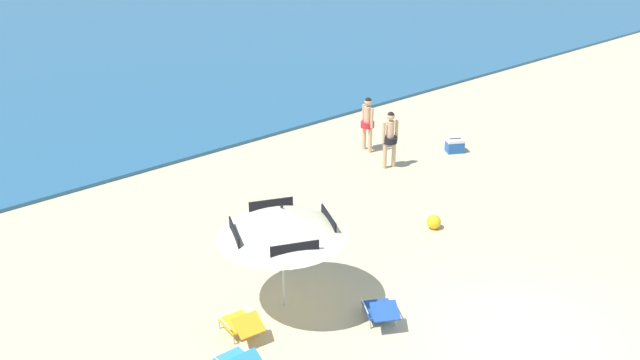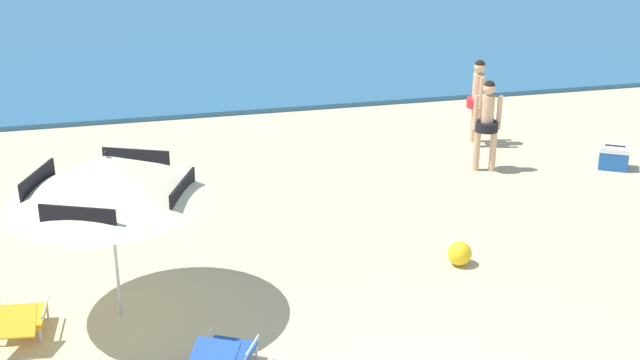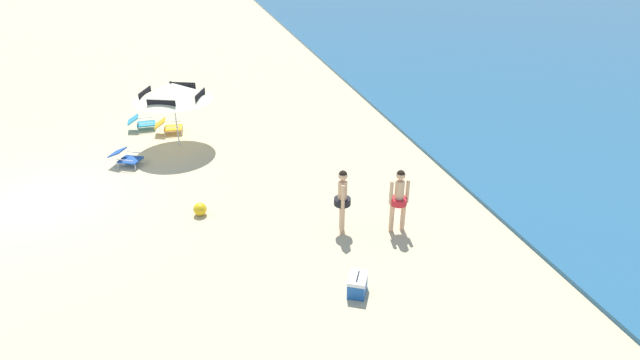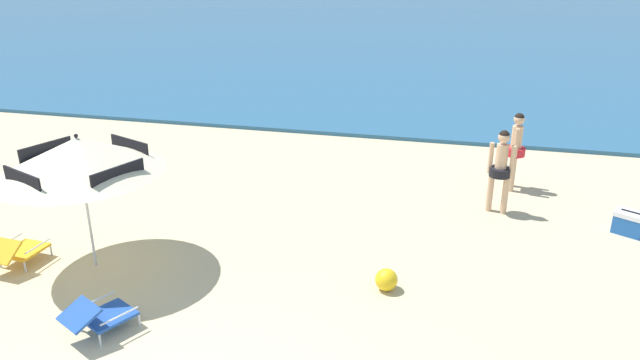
{
  "view_description": "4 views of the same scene",
  "coord_description": "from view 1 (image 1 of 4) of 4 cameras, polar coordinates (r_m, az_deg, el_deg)",
  "views": [
    {
      "loc": [
        -9.77,
        -6.29,
        8.2
      ],
      "look_at": [
        0.03,
        5.74,
        1.08
      ],
      "focal_mm": 42.0,
      "sensor_mm": 36.0,
      "label": 1
    },
    {
      "loc": [
        -2.44,
        -6.6,
        5.86
      ],
      "look_at": [
        0.34,
        5.72,
        0.63
      ],
      "focal_mm": 51.38,
      "sensor_mm": 36.0,
      "label": 2
    },
    {
      "loc": [
        13.13,
        3.74,
        6.71
      ],
      "look_at": [
        2.33,
        6.83,
        0.79
      ],
      "focal_mm": 28.47,
      "sensor_mm": 36.0,
      "label": 3
    },
    {
      "loc": [
        2.69,
        -3.85,
        4.81
      ],
      "look_at": [
        0.52,
        5.33,
        1.03
      ],
      "focal_mm": 34.1,
      "sensor_mm": 36.0,
      "label": 4
    }
  ],
  "objects": [
    {
      "name": "person_standing_near_shore",
      "position": [
        21.25,
        3.65,
        4.56
      ],
      "size": [
        0.39,
        0.47,
        1.6
      ],
      "color": "#D8A87F",
      "rests_on": "ground"
    },
    {
      "name": "lounge_chair_facing_sea",
      "position": [
        14.04,
        4.68,
        -9.83
      ],
      "size": [
        0.88,
        1.02,
        0.51
      ],
      "color": "#1E4799",
      "rests_on": "ground"
    },
    {
      "name": "ground_plane",
      "position": [
        14.23,
        14.96,
        -11.54
      ],
      "size": [
        800.0,
        800.0,
        0.0
      ],
      "primitive_type": "plane",
      "color": "#CCB78C"
    },
    {
      "name": "lounge_chair_under_umbrella",
      "position": [
        13.73,
        -5.99,
        -10.82
      ],
      "size": [
        0.63,
        0.94,
        0.53
      ],
      "color": "gold",
      "rests_on": "ground"
    },
    {
      "name": "beach_umbrella_striped_main",
      "position": [
        13.67,
        -2.9,
        -3.19
      ],
      "size": [
        3.38,
        3.38,
        2.17
      ],
      "color": "silver",
      "rests_on": "ground"
    },
    {
      "name": "cooler_box",
      "position": [
        21.71,
        10.23,
        2.62
      ],
      "size": [
        0.6,
        0.55,
        0.43
      ],
      "color": "#1E56A8",
      "rests_on": "ground"
    },
    {
      "name": "beach_ball",
      "position": [
        17.4,
        8.66,
        -3.17
      ],
      "size": [
        0.33,
        0.33,
        0.33
      ],
      "primitive_type": "sphere",
      "color": "yellow",
      "rests_on": "ground"
    },
    {
      "name": "person_standing_beside",
      "position": [
        20.17,
        5.36,
        3.39
      ],
      "size": [
        0.46,
        0.39,
        1.6
      ],
      "color": "#D8A87F",
      "rests_on": "ground"
    }
  ]
}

